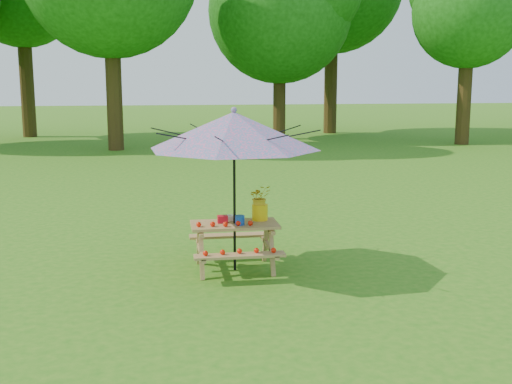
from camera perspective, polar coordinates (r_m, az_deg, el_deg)
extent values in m
cube|color=olive|center=(8.88, -1.92, -2.91)|extent=(1.20, 0.62, 0.04)
cube|color=olive|center=(8.42, -1.45, -5.67)|extent=(1.20, 0.22, 0.04)
cube|color=olive|center=(9.48, -2.31, -3.88)|extent=(1.20, 0.22, 0.04)
cylinder|color=black|center=(8.78, -1.93, 0.11)|extent=(0.04, 0.04, 2.25)
cone|color=teal|center=(8.68, -1.97, 5.48)|extent=(2.96, 2.96, 0.50)
sphere|color=teal|center=(8.66, -1.98, 7.31)|extent=(0.08, 0.08, 0.08)
cube|color=red|center=(8.90, -2.99, -2.43)|extent=(0.14, 0.12, 0.10)
cylinder|color=#1647B3|center=(8.76, -1.45, -2.52)|extent=(0.13, 0.13, 0.13)
cube|color=#EDE8CE|center=(9.06, -2.18, -2.29)|extent=(0.13, 0.13, 0.07)
cylinder|color=yellow|center=(9.04, 0.35, -1.81)|extent=(0.22, 0.22, 0.22)
imported|color=gold|center=(9.00, 0.35, -0.44)|extent=(0.33, 0.30, 0.34)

